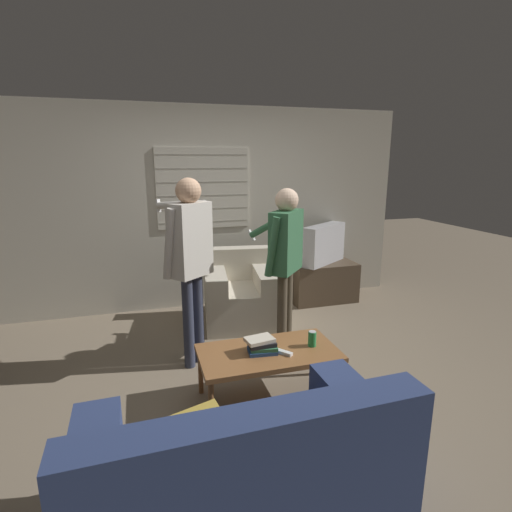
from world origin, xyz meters
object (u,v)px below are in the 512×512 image
person_left_standing (190,249)px  book_stack (262,345)px  couch_blue (242,477)px  tv (324,244)px  coffee_table (268,355)px  person_right_standing (285,249)px  armchair_beige (240,294)px  soda_can (312,339)px  spare_remote (284,353)px

person_left_standing → book_stack: size_ratio=6.71×
couch_blue → tv: bearing=56.8°
couch_blue → coffee_table: (0.50, 1.07, 0.07)m
couch_blue → coffee_table: 1.18m
person_left_standing → person_right_standing: size_ratio=1.07×
armchair_beige → tv: (1.26, 0.38, 0.45)m
soda_can → person_left_standing: bearing=137.5°
armchair_beige → coffee_table: 1.65m
book_stack → spare_remote: bearing=-26.1°
coffee_table → person_right_standing: size_ratio=0.67×
soda_can → spare_remote: (-0.26, -0.07, -0.05)m
coffee_table → person_left_standing: person_left_standing is taller
tv → armchair_beige: bearing=-17.1°
person_right_standing → tv: bearing=0.8°
armchair_beige → person_left_standing: size_ratio=0.55×
couch_blue → soda_can: (0.86, 1.05, 0.17)m
tv → person_right_standing: size_ratio=0.47×
soda_can → tv: bearing=62.1°
armchair_beige → spare_remote: 1.73m
couch_blue → spare_remote: couch_blue is taller
person_left_standing → book_stack: 1.09m
coffee_table → person_right_standing: person_right_standing is taller
tv → person_right_standing: person_right_standing is taller
person_right_standing → couch_blue: bearing=-164.5°
person_right_standing → book_stack: (-0.51, -0.88, -0.55)m
book_stack → soda_can: size_ratio=2.07×
armchair_beige → spare_remote: (-0.08, -1.73, 0.10)m
tv → person_left_standing: person_left_standing is taller
couch_blue → person_right_standing: person_right_standing is taller
tv → spare_remote: bearing=23.5°
couch_blue → spare_remote: bearing=57.7°
armchair_beige → book_stack: bearing=89.5°
person_left_standing → soda_can: 1.32m
tv → person_left_standing: bearing=-1.2°
soda_can → coffee_table: bearing=177.1°
book_stack → soda_can: bearing=-1.5°
soda_can → spare_remote: 0.28m
person_right_standing → spare_remote: (-0.35, -0.96, -0.60)m
coffee_table → book_stack: book_stack is taller
coffee_table → armchair_beige: bearing=83.6°
tv → book_stack: bearing=19.5°
person_left_standing → spare_remote: size_ratio=13.81×
person_right_standing → spare_remote: person_right_standing is taller
armchair_beige → spare_remote: size_ratio=7.66×
tv → book_stack: size_ratio=2.94×
armchair_beige → soda_can: 1.67m
book_stack → soda_can: 0.42m
soda_can → spare_remote: size_ratio=1.00×
spare_remote → person_right_standing: bearing=31.1°
tv → soda_can: tv is taller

